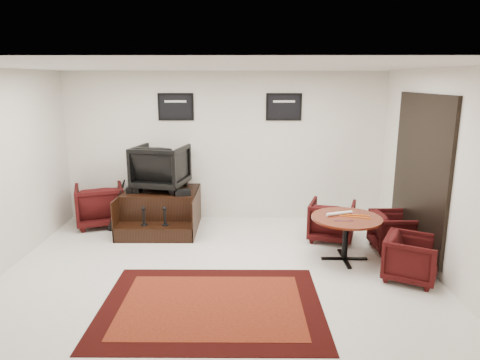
{
  "coord_description": "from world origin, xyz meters",
  "views": [
    {
      "loc": [
        0.34,
        -5.51,
        2.64
      ],
      "look_at": [
        0.3,
        0.9,
        1.13
      ],
      "focal_mm": 32.0,
      "sensor_mm": 36.0,
      "label": 1
    }
  ],
  "objects_px": {
    "meeting_table": "(346,222)",
    "shine_chair": "(161,165)",
    "shine_podium": "(161,211)",
    "table_chair_corner": "(411,256)",
    "table_chair_back": "(332,219)",
    "armchair_side": "(100,203)",
    "table_chair_window": "(395,230)"
  },
  "relations": [
    {
      "from": "meeting_table",
      "to": "shine_chair",
      "type": "bearing_deg",
      "value": 152.55
    },
    {
      "from": "shine_podium",
      "to": "meeting_table",
      "type": "xyz_separation_m",
      "value": [
        3.01,
        -1.42,
        0.27
      ]
    },
    {
      "from": "armchair_side",
      "to": "table_chair_window",
      "type": "bearing_deg",
      "value": 146.89
    },
    {
      "from": "shine_podium",
      "to": "table_chair_back",
      "type": "height_order",
      "value": "table_chair_back"
    },
    {
      "from": "meeting_table",
      "to": "table_chair_back",
      "type": "height_order",
      "value": "table_chair_back"
    },
    {
      "from": "armchair_side",
      "to": "meeting_table",
      "type": "xyz_separation_m",
      "value": [
        4.17,
        -1.57,
        0.16
      ]
    },
    {
      "from": "table_chair_back",
      "to": "table_chair_window",
      "type": "relative_size",
      "value": 1.07
    },
    {
      "from": "meeting_table",
      "to": "table_chair_back",
      "type": "relative_size",
      "value": 1.4
    },
    {
      "from": "shine_podium",
      "to": "table_chair_corner",
      "type": "height_order",
      "value": "shine_podium"
    },
    {
      "from": "armchair_side",
      "to": "shine_chair",
      "type": "bearing_deg",
      "value": 160.31
    },
    {
      "from": "shine_podium",
      "to": "armchair_side",
      "type": "distance_m",
      "value": 1.17
    },
    {
      "from": "meeting_table",
      "to": "shine_podium",
      "type": "bearing_deg",
      "value": 154.7
    },
    {
      "from": "shine_chair",
      "to": "table_chair_corner",
      "type": "height_order",
      "value": "shine_chair"
    },
    {
      "from": "meeting_table",
      "to": "table_chair_corner",
      "type": "xyz_separation_m",
      "value": [
        0.73,
        -0.65,
        -0.25
      ]
    },
    {
      "from": "meeting_table",
      "to": "table_chair_back",
      "type": "xyz_separation_m",
      "value": [
        -0.03,
        0.84,
        -0.22
      ]
    },
    {
      "from": "armchair_side",
      "to": "table_chair_corner",
      "type": "relative_size",
      "value": 1.26
    },
    {
      "from": "shine_chair",
      "to": "meeting_table",
      "type": "bearing_deg",
      "value": 164.18
    },
    {
      "from": "armchair_side",
      "to": "meeting_table",
      "type": "relative_size",
      "value": 0.83
    },
    {
      "from": "shine_chair",
      "to": "table_chair_back",
      "type": "xyz_separation_m",
      "value": [
        2.98,
        -0.73,
        -0.77
      ]
    },
    {
      "from": "table_chair_back",
      "to": "table_chair_window",
      "type": "height_order",
      "value": "table_chair_back"
    },
    {
      "from": "shine_podium",
      "to": "table_chair_corner",
      "type": "bearing_deg",
      "value": -28.98
    },
    {
      "from": "armchair_side",
      "to": "meeting_table",
      "type": "height_order",
      "value": "armchair_side"
    },
    {
      "from": "shine_podium",
      "to": "table_chair_corner",
      "type": "distance_m",
      "value": 4.28
    },
    {
      "from": "shine_chair",
      "to": "shine_podium",
      "type": "bearing_deg",
      "value": 101.64
    },
    {
      "from": "table_chair_back",
      "to": "table_chair_corner",
      "type": "xyz_separation_m",
      "value": [
        0.77,
        -1.49,
        -0.03
      ]
    },
    {
      "from": "table_chair_corner",
      "to": "shine_chair",
      "type": "bearing_deg",
      "value": 86.99
    },
    {
      "from": "shine_podium",
      "to": "table_chair_window",
      "type": "bearing_deg",
      "value": -15.44
    },
    {
      "from": "table_chair_corner",
      "to": "armchair_side",
      "type": "bearing_deg",
      "value": 93.27
    },
    {
      "from": "shine_podium",
      "to": "table_chair_window",
      "type": "distance_m",
      "value": 4.02
    },
    {
      "from": "shine_podium",
      "to": "shine_chair",
      "type": "relative_size",
      "value": 1.52
    },
    {
      "from": "table_chair_back",
      "to": "armchair_side",
      "type": "bearing_deg",
      "value": 8.47
    },
    {
      "from": "armchair_side",
      "to": "table_chair_corner",
      "type": "height_order",
      "value": "armchair_side"
    }
  ]
}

